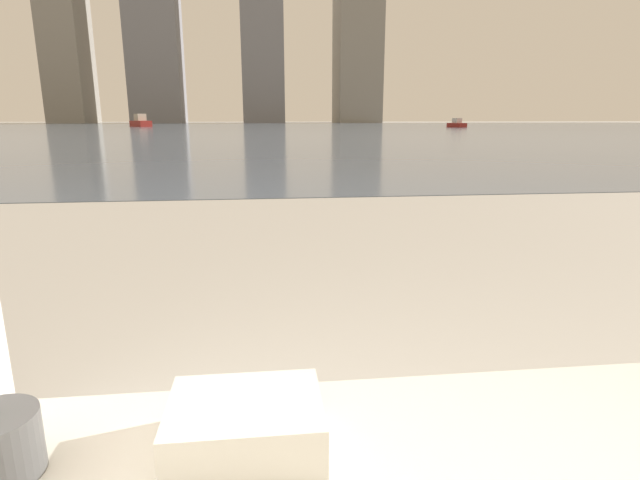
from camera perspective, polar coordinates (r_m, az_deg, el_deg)
The scene contains 5 objects.
towel_stack at distance 0.85m, azimuth -8.49°, elevation -20.09°, with size 0.24×0.19×0.08m.
harbor_water at distance 61.86m, azimuth -6.69°, elevation 12.69°, with size 180.00×110.00×0.01m.
harbor_boat_2 at distance 62.41m, azimuth 15.36°, elevation 12.66°, with size 1.50×2.97×1.06m.
harbor_boat_4 at distance 68.32m, azimuth -19.83°, elevation 12.55°, with size 3.44×4.38×1.59m.
skyline_tower_3 at distance 121.01m, azimuth 4.28°, elevation 21.45°, with size 9.53×13.14×34.63m.
Camera 1 is at (-0.11, 0.15, 1.09)m, focal length 28.00 mm.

